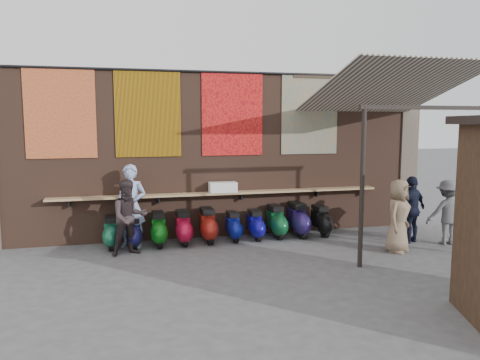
% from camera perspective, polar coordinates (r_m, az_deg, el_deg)
% --- Properties ---
extents(ground, '(70.00, 70.00, 0.00)m').
position_cam_1_polar(ground, '(9.31, 0.92, -10.42)').
color(ground, '#474749').
rests_on(ground, ground).
extents(brick_wall, '(10.00, 0.40, 4.00)m').
position_cam_1_polar(brick_wall, '(11.54, -2.62, 3.08)').
color(brick_wall, brown).
rests_on(brick_wall, ground).
extents(pier_right, '(0.50, 0.50, 4.00)m').
position_cam_1_polar(pier_right, '(13.59, 19.41, 3.28)').
color(pier_right, '#4C4238').
rests_on(pier_right, ground).
extents(eating_counter, '(8.00, 0.32, 0.05)m').
position_cam_1_polar(eating_counter, '(11.28, -2.21, -1.61)').
color(eating_counter, '#9E7A51').
rests_on(eating_counter, brick_wall).
extents(shelf_box, '(0.66, 0.29, 0.25)m').
position_cam_1_polar(shelf_box, '(11.23, -2.10, -0.89)').
color(shelf_box, white).
rests_on(shelf_box, eating_counter).
extents(tapestry_redgold, '(1.50, 0.02, 2.00)m').
position_cam_1_polar(tapestry_redgold, '(11.12, -21.05, 7.63)').
color(tapestry_redgold, maroon).
rests_on(tapestry_redgold, brick_wall).
extents(tapestry_sun, '(1.50, 0.02, 2.00)m').
position_cam_1_polar(tapestry_sun, '(11.07, -11.14, 7.97)').
color(tapestry_sun, orange).
rests_on(tapestry_sun, brick_wall).
extents(tapestry_orange, '(1.50, 0.02, 2.00)m').
position_cam_1_polar(tapestry_orange, '(11.36, -0.92, 8.07)').
color(tapestry_orange, red).
rests_on(tapestry_orange, brick_wall).
extents(tapestry_multi, '(1.50, 0.02, 2.00)m').
position_cam_1_polar(tapestry_multi, '(11.99, 8.50, 7.94)').
color(tapestry_multi, teal).
rests_on(tapestry_multi, brick_wall).
extents(hang_rail, '(9.50, 0.06, 0.06)m').
position_cam_1_polar(hang_rail, '(11.35, -2.43, 13.03)').
color(hang_rail, black).
rests_on(hang_rail, brick_wall).
extents(scooter_stool_0, '(0.33, 0.74, 0.70)m').
position_cam_1_polar(scooter_stool_0, '(10.87, -15.48, -6.22)').
color(scooter_stool_0, '#186242').
rests_on(scooter_stool_0, ground).
extents(scooter_stool_1, '(0.32, 0.72, 0.68)m').
position_cam_1_polar(scooter_stool_1, '(10.81, -12.78, -6.27)').
color(scooter_stool_1, '#16144B').
rests_on(scooter_stool_1, ground).
extents(scooter_stool_2, '(0.36, 0.81, 0.76)m').
position_cam_1_polar(scooter_stool_2, '(10.84, -9.91, -5.93)').
color(scooter_stool_2, '#0D6113').
rests_on(scooter_stool_2, ground).
extents(scooter_stool_3, '(0.36, 0.81, 0.77)m').
position_cam_1_polar(scooter_stool_3, '(10.90, -6.95, -5.80)').
color(scooter_stool_3, '#AE0D2E').
rests_on(scooter_stool_3, ground).
extents(scooter_stool_4, '(0.38, 0.83, 0.79)m').
position_cam_1_polar(scooter_stool_4, '(11.02, -3.94, -5.56)').
color(scooter_stool_4, maroon).
rests_on(scooter_stool_4, ground).
extents(scooter_stool_5, '(0.32, 0.71, 0.68)m').
position_cam_1_polar(scooter_stool_5, '(11.14, -0.82, -5.70)').
color(scooter_stool_5, navy).
rests_on(scooter_stool_5, ground).
extents(scooter_stool_6, '(0.33, 0.73, 0.70)m').
position_cam_1_polar(scooter_stool_6, '(11.26, 1.89, -5.51)').
color(scooter_stool_6, '#0F0C85').
rests_on(scooter_stool_6, ground).
extents(scooter_stool_7, '(0.37, 0.82, 0.78)m').
position_cam_1_polar(scooter_stool_7, '(11.46, 4.44, -5.09)').
color(scooter_stool_7, '#0F4E28').
rests_on(scooter_stool_7, ground).
extents(scooter_stool_8, '(0.39, 0.87, 0.83)m').
position_cam_1_polar(scooter_stool_8, '(11.63, 7.08, -4.83)').
color(scooter_stool_8, '#241854').
rests_on(scooter_stool_8, ground).
extents(scooter_stool_9, '(0.35, 0.78, 0.74)m').
position_cam_1_polar(scooter_stool_9, '(11.81, 9.84, -4.92)').
color(scooter_stool_9, black).
rests_on(scooter_stool_9, ground).
extents(diner_left, '(0.80, 0.68, 1.88)m').
position_cam_1_polar(diner_left, '(10.73, -13.13, -3.12)').
color(diner_left, '#94A7D7').
rests_on(diner_left, ground).
extents(diner_right, '(0.91, 0.79, 1.61)m').
position_cam_1_polar(diner_right, '(10.16, -13.37, -4.45)').
color(diner_right, '#312629').
rests_on(diner_right, ground).
extents(shopper_navy, '(0.99, 0.70, 1.56)m').
position_cam_1_polar(shopper_navy, '(11.63, 20.21, -3.38)').
color(shopper_navy, black).
rests_on(shopper_navy, ground).
extents(shopper_grey, '(1.04, 0.69, 1.49)m').
position_cam_1_polar(shopper_grey, '(11.77, 23.97, -3.60)').
color(shopper_grey, '#545559').
rests_on(shopper_grey, ground).
extents(shopper_tan, '(0.92, 0.88, 1.58)m').
position_cam_1_polar(shopper_tan, '(10.64, 18.71, -4.18)').
color(shopper_tan, '#806951').
rests_on(shopper_tan, ground).
extents(awning_canvas, '(3.20, 3.28, 0.97)m').
position_cam_1_polar(awning_canvas, '(11.16, 17.58, 10.60)').
color(awning_canvas, beige).
rests_on(awning_canvas, brick_wall).
extents(awning_ledger, '(3.30, 0.08, 0.12)m').
position_cam_1_polar(awning_ledger, '(12.57, 13.73, 12.11)').
color(awning_ledger, '#33261C').
rests_on(awning_ledger, brick_wall).
extents(awning_header, '(3.00, 0.08, 0.08)m').
position_cam_1_polar(awning_header, '(9.89, 22.11, 8.18)').
color(awning_header, black).
rests_on(awning_header, awning_post_left).
extents(awning_post_left, '(0.09, 0.09, 3.10)m').
position_cam_1_polar(awning_post_left, '(9.21, 14.65, -0.96)').
color(awning_post_left, black).
rests_on(awning_post_left, ground).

